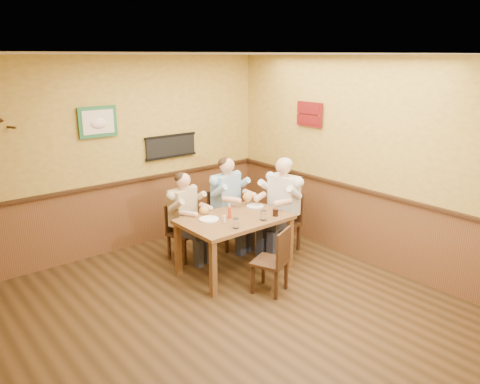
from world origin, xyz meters
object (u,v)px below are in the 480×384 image
at_px(chair_back_left, 184,232).
at_px(water_glass_mid, 264,215).
at_px(salt_shaker, 224,219).
at_px(pepper_shaker, 230,214).
at_px(diner_blue_polo, 226,208).
at_px(hot_sauce_bottle, 229,212).
at_px(chair_near_side, 270,260).
at_px(cola_tumbler, 275,212).
at_px(chair_back_right, 226,219).
at_px(diner_white_elder, 284,210).
at_px(water_glass_left, 236,223).
at_px(diner_tan_shirt, 183,221).
at_px(dining_table, 235,224).
at_px(chair_right_end, 283,222).

height_order(chair_back_left, water_glass_mid, water_glass_mid).
bearing_deg(salt_shaker, pepper_shaker, 30.76).
bearing_deg(diner_blue_polo, hot_sauce_bottle, -133.96).
relative_size(chair_near_side, cola_tumbler, 8.53).
height_order(chair_back_right, diner_white_elder, diner_white_elder).
relative_size(diner_white_elder, water_glass_mid, 9.93).
xyz_separation_m(chair_back_left, water_glass_left, (0.09, -1.06, 0.42)).
distance_m(diner_tan_shirt, water_glass_mid, 1.22).
height_order(diner_blue_polo, water_glass_mid, diner_blue_polo).
xyz_separation_m(diner_tan_shirt, cola_tumbler, (0.78, -1.04, 0.23)).
relative_size(chair_back_right, diner_white_elder, 0.69).
bearing_deg(diner_blue_polo, diner_white_elder, -59.64).
relative_size(water_glass_left, water_glass_mid, 0.97).
xyz_separation_m(dining_table, diner_white_elder, (0.96, 0.06, -0.03)).
height_order(chair_near_side, hot_sauce_bottle, hot_sauce_bottle).
height_order(diner_tan_shirt, pepper_shaker, diner_tan_shirt).
bearing_deg(salt_shaker, chair_back_left, 97.82).
relative_size(chair_back_left, pepper_shaker, 9.15).
height_order(diner_tan_shirt, diner_white_elder, diner_white_elder).
distance_m(chair_right_end, salt_shaker, 1.22).
bearing_deg(cola_tumbler, chair_back_right, 92.78).
bearing_deg(chair_near_side, pepper_shaker, -112.61).
height_order(water_glass_left, cola_tumbler, water_glass_left).
relative_size(chair_back_left, hot_sauce_bottle, 4.59).
xyz_separation_m(dining_table, chair_back_right, (0.41, 0.72, -0.22)).
relative_size(chair_near_side, hot_sauce_bottle, 4.78).
height_order(diner_tan_shirt, salt_shaker, diner_tan_shirt).
relative_size(chair_right_end, hot_sauce_bottle, 5.11).
relative_size(dining_table, diner_white_elder, 1.11).
xyz_separation_m(diner_blue_polo, cola_tumbler, (0.05, -1.01, 0.18)).
xyz_separation_m(diner_blue_polo, diner_white_elder, (0.55, -0.66, 0.01)).
distance_m(chair_back_left, diner_tan_shirt, 0.17).
bearing_deg(chair_back_left, diner_tan_shirt, 0.00).
bearing_deg(water_glass_mid, chair_right_end, 27.04).
bearing_deg(chair_back_right, chair_near_side, -116.78).
bearing_deg(chair_near_side, chair_back_right, -129.99).
height_order(chair_right_end, diner_blue_polo, diner_blue_polo).
bearing_deg(chair_back_right, salt_shaker, -138.28).
xyz_separation_m(chair_right_end, chair_near_side, (-1.00, -0.79, -0.03)).
bearing_deg(diner_white_elder, chair_near_side, -60.79).
bearing_deg(dining_table, chair_right_end, 3.69).
bearing_deg(diner_tan_shirt, hot_sauce_bottle, -85.75).
distance_m(water_glass_mid, salt_shaker, 0.51).
height_order(dining_table, water_glass_left, water_glass_left).
bearing_deg(diner_tan_shirt, water_glass_mid, -77.63).
distance_m(chair_back_right, diner_blue_polo, 0.19).
relative_size(dining_table, water_glass_left, 11.32).
bearing_deg(hot_sauce_bottle, salt_shaker, -151.32).
height_order(dining_table, chair_right_end, chair_right_end).
bearing_deg(diner_white_elder, diner_blue_polo, -149.19).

